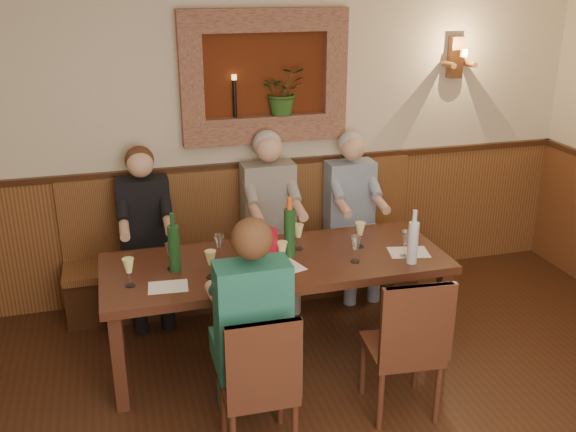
% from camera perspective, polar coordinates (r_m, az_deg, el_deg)
% --- Properties ---
extents(room_shell, '(6.04, 6.04, 2.82)m').
position_cam_1_polar(room_shell, '(2.45, 9.84, 3.00)').
color(room_shell, beige).
rests_on(room_shell, ground).
extents(wall_niche, '(1.36, 0.30, 1.06)m').
position_cam_1_polar(wall_niche, '(5.27, -1.64, 11.78)').
color(wall_niche, '#501E0B').
rests_on(wall_niche, ground).
extents(wall_sconce, '(0.25, 0.20, 0.35)m').
position_cam_1_polar(wall_sconce, '(5.86, 14.76, 13.39)').
color(wall_sconce, brown).
rests_on(wall_sconce, ground).
extents(dining_table, '(2.40, 0.90, 0.75)m').
position_cam_1_polar(dining_table, '(4.53, -1.05, -4.78)').
color(dining_table, '#3A1D11').
rests_on(dining_table, ground).
extents(bench, '(3.00, 0.45, 1.11)m').
position_cam_1_polar(bench, '(5.51, -3.53, -3.98)').
color(bench, '#381E0F').
rests_on(bench, ground).
extents(chair_near_left, '(0.42, 0.42, 0.93)m').
position_cam_1_polar(chair_near_left, '(3.86, -2.64, -16.80)').
color(chair_near_left, '#3A1D11').
rests_on(chair_near_left, ground).
extents(chair_near_right, '(0.47, 0.47, 0.97)m').
position_cam_1_polar(chair_near_right, '(4.21, 10.01, -13.46)').
color(chair_near_right, '#3A1D11').
rests_on(chair_near_right, ground).
extents(person_bench_left, '(0.41, 0.50, 1.39)m').
position_cam_1_polar(person_bench_left, '(5.22, -12.38, -2.93)').
color(person_bench_left, black).
rests_on(person_bench_left, ground).
extents(person_bench_mid, '(0.43, 0.53, 1.46)m').
position_cam_1_polar(person_bench_mid, '(5.34, -1.50, -1.54)').
color(person_bench_mid, '#615C59').
rests_on(person_bench_mid, ground).
extents(person_bench_right, '(0.41, 0.50, 1.40)m').
position_cam_1_polar(person_bench_right, '(5.55, 5.72, -1.01)').
color(person_bench_right, navy).
rests_on(person_bench_right, ground).
extents(person_chair_front, '(0.42, 0.51, 1.42)m').
position_cam_1_polar(person_chair_front, '(3.83, -3.36, -11.42)').
color(person_chair_front, '#1A535C').
rests_on(person_chair_front, ground).
extents(spittoon_bucket, '(0.26, 0.26, 0.26)m').
position_cam_1_polar(spittoon_bucket, '(4.34, -2.45, -2.98)').
color(spittoon_bucket, red).
rests_on(spittoon_bucket, dining_table).
extents(wine_bottle_green_a, '(0.10, 0.10, 0.44)m').
position_cam_1_polar(wine_bottle_green_a, '(4.48, 0.15, -1.39)').
color(wine_bottle_green_a, '#19471E').
rests_on(wine_bottle_green_a, dining_table).
extents(wine_bottle_green_b, '(0.10, 0.10, 0.41)m').
position_cam_1_polar(wine_bottle_green_b, '(4.34, -10.09, -2.75)').
color(wine_bottle_green_b, '#19471E').
rests_on(wine_bottle_green_b, dining_table).
extents(water_bottle, '(0.08, 0.08, 0.39)m').
position_cam_1_polar(water_bottle, '(4.47, 11.05, -2.25)').
color(water_bottle, silver).
rests_on(water_bottle, dining_table).
extents(tasting_sheet_a, '(0.26, 0.20, 0.00)m').
position_cam_1_polar(tasting_sheet_a, '(4.19, -10.61, -6.20)').
color(tasting_sheet_a, white).
rests_on(tasting_sheet_a, dining_table).
extents(tasting_sheet_b, '(0.37, 0.31, 0.00)m').
position_cam_1_polar(tasting_sheet_b, '(4.36, -0.77, -4.71)').
color(tasting_sheet_b, white).
rests_on(tasting_sheet_b, dining_table).
extents(tasting_sheet_c, '(0.31, 0.25, 0.00)m').
position_cam_1_polar(tasting_sheet_c, '(4.69, 10.66, -3.19)').
color(tasting_sheet_c, white).
rests_on(tasting_sheet_c, dining_table).
extents(tasting_sheet_d, '(0.36, 0.30, 0.00)m').
position_cam_1_polar(tasting_sheet_d, '(4.19, -3.68, -5.85)').
color(tasting_sheet_d, white).
rests_on(tasting_sheet_d, dining_table).
extents(wine_glass_0, '(0.08, 0.08, 0.19)m').
position_cam_1_polar(wine_glass_0, '(4.21, -13.95, -4.89)').
color(wine_glass_0, '#F6F293').
rests_on(wine_glass_0, dining_table).
extents(wine_glass_1, '(0.08, 0.08, 0.19)m').
position_cam_1_polar(wine_glass_1, '(4.70, 6.41, -1.67)').
color(wine_glass_1, '#F6F293').
rests_on(wine_glass_1, dining_table).
extents(wine_glass_2, '(0.08, 0.08, 0.19)m').
position_cam_1_polar(wine_glass_2, '(4.18, -3.43, -4.51)').
color(wine_glass_2, '#F6F293').
rests_on(wine_glass_2, dining_table).
extents(wine_glass_3, '(0.08, 0.08, 0.19)m').
position_cam_1_polar(wine_glass_3, '(4.63, 0.93, -1.87)').
color(wine_glass_3, '#F6F293').
rests_on(wine_glass_3, dining_table).
extents(wine_glass_4, '(0.08, 0.08, 0.19)m').
position_cam_1_polar(wine_glass_4, '(4.58, 10.36, -2.47)').
color(wine_glass_4, white).
rests_on(wine_glass_4, dining_table).
extents(wine_glass_5, '(0.08, 0.08, 0.19)m').
position_cam_1_polar(wine_glass_5, '(4.39, -10.32, -3.54)').
color(wine_glass_5, white).
rests_on(wine_glass_5, dining_table).
extents(wine_glass_6, '(0.08, 0.08, 0.19)m').
position_cam_1_polar(wine_glass_6, '(4.47, -6.09, -2.83)').
color(wine_glass_6, white).
rests_on(wine_glass_6, dining_table).
extents(wine_glass_7, '(0.08, 0.08, 0.19)m').
position_cam_1_polar(wine_glass_7, '(4.45, 6.03, -2.93)').
color(wine_glass_7, white).
rests_on(wine_glass_7, dining_table).
extents(wine_glass_8, '(0.08, 0.08, 0.19)m').
position_cam_1_polar(wine_glass_8, '(4.34, -0.54, -3.49)').
color(wine_glass_8, '#F6F293').
rests_on(wine_glass_8, dining_table).
extents(wine_glass_9, '(0.08, 0.08, 0.19)m').
position_cam_1_polar(wine_glass_9, '(4.23, -6.87, -4.29)').
color(wine_glass_9, '#F6F293').
rests_on(wine_glass_9, dining_table).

